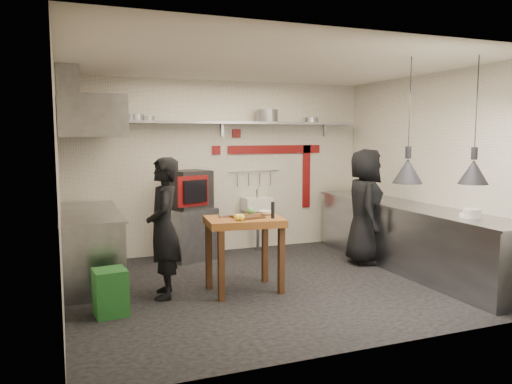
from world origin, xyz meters
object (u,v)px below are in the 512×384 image
object	(u,v)px
chef_left	(164,228)
combi_oven	(190,189)
prep_table	(244,255)
oven_stand	(190,233)
green_bin	(110,292)
chef_right	(365,206)

from	to	relation	value
chef_left	combi_oven	bearing A→B (deg)	166.00
prep_table	oven_stand	bearing A→B (deg)	103.43
green_bin	chef_left	world-z (taller)	chef_left
oven_stand	chef_left	world-z (taller)	chef_left
chef_left	green_bin	bearing A→B (deg)	-49.03
green_bin	chef_right	world-z (taller)	chef_right
prep_table	chef_left	bearing A→B (deg)	177.48
prep_table	chef_left	distance (m)	1.04
green_bin	chef_right	xyz separation A→B (m)	(3.78, 0.90, 0.61)
green_bin	prep_table	xyz separation A→B (m)	(1.62, 0.25, 0.21)
combi_oven	prep_table	distance (m)	1.98
chef_left	chef_right	xyz separation A→B (m)	(3.12, 0.50, 0.03)
prep_table	chef_right	xyz separation A→B (m)	(2.16, 0.65, 0.40)
oven_stand	chef_right	world-z (taller)	chef_right
oven_stand	chef_left	distance (m)	1.91
oven_stand	prep_table	xyz separation A→B (m)	(0.23, -1.86, 0.06)
chef_left	oven_stand	bearing A→B (deg)	166.44
prep_table	chef_right	world-z (taller)	chef_right
green_bin	combi_oven	bearing A→B (deg)	56.31
chef_left	chef_right	bearing A→B (deg)	108.69
oven_stand	chef_right	xyz separation A→B (m)	(2.39, -1.21, 0.46)
chef_left	chef_right	size ratio (longest dim) A/B	0.97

